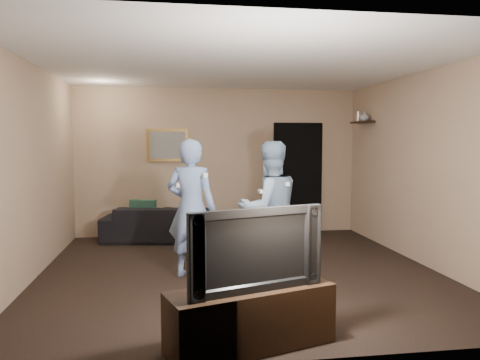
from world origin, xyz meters
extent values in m
plane|color=black|center=(0.00, 0.00, 0.00)|extent=(5.00, 5.00, 0.00)
cube|color=silver|center=(0.00, 0.00, 2.60)|extent=(5.00, 5.00, 0.04)
cube|color=tan|center=(0.00, 2.50, 1.30)|extent=(5.00, 0.04, 2.60)
cube|color=tan|center=(0.00, -2.50, 1.30)|extent=(5.00, 0.04, 2.60)
cube|color=tan|center=(-2.50, 0.00, 1.30)|extent=(0.04, 5.00, 2.60)
cube|color=tan|center=(2.50, 0.00, 1.30)|extent=(0.04, 5.00, 2.60)
imported|color=black|center=(-0.96, 2.04, 0.29)|extent=(2.11, 1.08, 0.59)
cube|color=#164335|center=(-1.31, 2.04, 0.48)|extent=(0.45, 0.26, 0.43)
cube|color=olive|center=(-0.90, 2.48, 1.60)|extent=(0.72, 0.05, 0.57)
cube|color=slate|center=(-0.90, 2.45, 1.60)|extent=(0.62, 0.01, 0.47)
cube|color=black|center=(1.45, 2.47, 1.00)|extent=(0.90, 0.06, 2.00)
cube|color=silver|center=(0.85, 2.48, 1.30)|extent=(0.08, 0.02, 0.12)
cube|color=black|center=(2.39, 1.80, 1.99)|extent=(0.20, 0.60, 0.03)
imported|color=#A4A4A8|center=(2.39, 1.72, 2.09)|extent=(0.19, 0.19, 0.17)
cylinder|color=white|center=(2.39, 1.98, 2.09)|extent=(0.06, 0.06, 0.18)
cube|color=black|center=(-0.24, -2.22, 0.25)|extent=(1.42, 0.83, 0.48)
imported|color=black|center=(-0.24, -2.22, 0.82)|extent=(1.13, 0.49, 0.66)
imported|color=#7A99D3|center=(-0.61, -0.14, 0.85)|extent=(0.72, 0.61, 1.69)
cube|color=white|center=(-0.77, -0.36, 1.15)|extent=(0.04, 0.14, 0.04)
cube|color=white|center=(-0.45, -0.36, 1.27)|extent=(0.05, 0.09, 0.05)
imported|color=#92B4D4|center=(0.35, -0.21, 0.83)|extent=(0.92, 0.78, 1.66)
cube|color=white|center=(0.19, -0.43, 1.08)|extent=(0.04, 0.14, 0.04)
cube|color=white|center=(0.51, -0.43, 1.16)|extent=(0.05, 0.09, 0.05)
camera|label=1|loc=(-0.86, -5.81, 1.66)|focal=35.00mm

